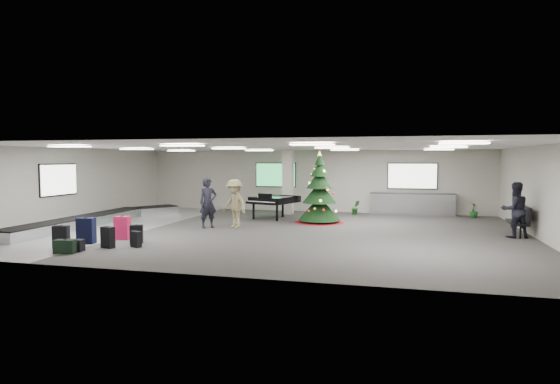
% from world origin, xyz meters
% --- Properties ---
extents(ground, '(18.00, 18.00, 0.00)m').
position_xyz_m(ground, '(0.00, 0.00, 0.00)').
color(ground, '#3B3836').
rests_on(ground, ground).
extents(room_envelope, '(18.02, 14.02, 3.21)m').
position_xyz_m(room_envelope, '(-0.38, 0.67, 2.33)').
color(room_envelope, '#A5A397').
rests_on(room_envelope, ground).
extents(baggage_carousel, '(2.28, 9.71, 0.43)m').
position_xyz_m(baggage_carousel, '(-7.84, -0.08, 0.21)').
color(baggage_carousel, silver).
rests_on(baggage_carousel, ground).
extents(service_counter, '(4.05, 0.65, 1.08)m').
position_xyz_m(service_counter, '(5.00, 6.65, 0.55)').
color(service_counter, silver).
rests_on(service_counter, ground).
extents(suitcase_0, '(0.50, 0.36, 0.73)m').
position_xyz_m(suitcase_0, '(-5.58, -5.03, 0.35)').
color(suitcase_0, black).
rests_on(suitcase_0, ground).
extents(suitcase_1, '(0.46, 0.32, 0.67)m').
position_xyz_m(suitcase_1, '(-4.29, -4.55, 0.32)').
color(suitcase_1, black).
rests_on(suitcase_1, ground).
extents(pink_suitcase, '(0.52, 0.32, 0.81)m').
position_xyz_m(pink_suitcase, '(-4.72, -3.09, 0.40)').
color(pink_suitcase, '#D81C50').
rests_on(pink_suitcase, ground).
extents(suitcase_3, '(0.45, 0.36, 0.62)m').
position_xyz_m(suitcase_3, '(-3.85, -3.64, 0.30)').
color(suitcase_3, black).
rests_on(suitcase_3, ground).
extents(navy_suitcase, '(0.59, 0.40, 0.86)m').
position_xyz_m(navy_suitcase, '(-5.39, -4.10, 0.42)').
color(navy_suitcase, black).
rests_on(navy_suitcase, ground).
extents(green_duffel, '(0.64, 0.40, 0.41)m').
position_xyz_m(green_duffel, '(-4.98, -5.61, 0.20)').
color(green_duffel, black).
rests_on(green_duffel, ground).
extents(suitcase_7, '(0.39, 0.30, 0.52)m').
position_xyz_m(suitcase_7, '(-3.50, -4.25, 0.25)').
color(suitcase_7, black).
rests_on(suitcase_7, ground).
extents(black_duffel, '(0.57, 0.36, 0.37)m').
position_xyz_m(black_duffel, '(-4.92, -5.29, 0.18)').
color(black_duffel, black).
rests_on(black_duffel, ground).
extents(christmas_tree, '(2.17, 2.17, 3.09)m').
position_xyz_m(christmas_tree, '(1.07, 2.75, 1.06)').
color(christmas_tree, maroon).
rests_on(christmas_tree, ground).
extents(grand_piano, '(2.17, 2.49, 1.20)m').
position_xyz_m(grand_piano, '(-1.21, 3.60, 0.86)').
color(grand_piano, black).
rests_on(grand_piano, ground).
extents(bench, '(0.69, 1.73, 1.08)m').
position_xyz_m(bench, '(8.61, 1.10, 0.61)').
color(bench, black).
rests_on(bench, ground).
extents(traveler_a, '(0.85, 0.85, 1.99)m').
position_xyz_m(traveler_a, '(-2.94, 0.10, 0.99)').
color(traveler_a, black).
rests_on(traveler_a, ground).
extents(traveler_b, '(1.44, 1.23, 1.93)m').
position_xyz_m(traveler_b, '(-1.94, 0.41, 0.97)').
color(traveler_b, '#8F8358').
rests_on(traveler_b, ground).
extents(traveler_bench, '(1.10, 0.95, 1.94)m').
position_xyz_m(traveler_bench, '(8.29, 0.59, 0.97)').
color(traveler_bench, black).
rests_on(traveler_bench, ground).
extents(potted_plant_left, '(0.49, 0.46, 0.72)m').
position_xyz_m(potted_plant_left, '(2.32, 6.02, 0.36)').
color(potted_plant_left, '#15441D').
rests_on(potted_plant_left, ground).
extents(potted_plant_right, '(0.46, 0.46, 0.71)m').
position_xyz_m(potted_plant_right, '(7.78, 6.21, 0.36)').
color(potted_plant_right, '#15441D').
rests_on(potted_plant_right, ground).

